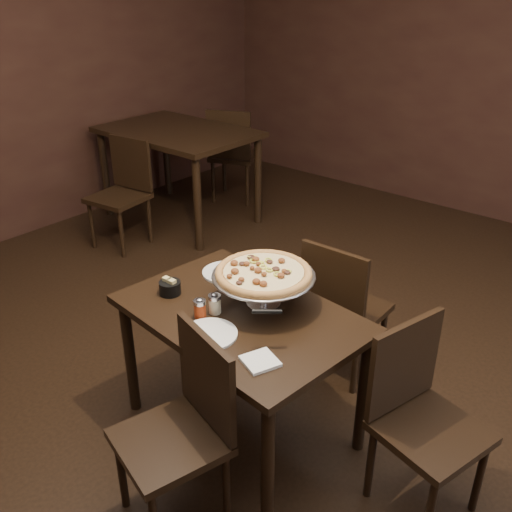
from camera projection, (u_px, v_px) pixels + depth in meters
The scene contains 16 objects.
room at pixel (257, 156), 2.20m from camera, with size 6.04×7.04×2.84m.
dining_table at pixel (241, 328), 2.60m from camera, with size 1.16×0.84×0.68m.
background_table at pixel (178, 142), 4.94m from camera, with size 1.32×0.88×0.82m.
pizza_stand at pixel (264, 273), 2.55m from camera, with size 0.47×0.47×0.19m.
parmesan_shaker at pixel (215, 303), 2.53m from camera, with size 0.06×0.06×0.10m.
pepper_flake_shaker at pixel (200, 308), 2.49m from camera, with size 0.06×0.06×0.10m.
packet_caddy at pixel (170, 287), 2.68m from camera, with size 0.10×0.10×0.08m.
napkin_stack at pixel (260, 361), 2.22m from camera, with size 0.13×0.13×0.01m, color silver.
plate_left at pixel (226, 272), 2.87m from camera, with size 0.24×0.24×0.01m, color white.
plate_near at pixel (209, 334), 2.38m from camera, with size 0.24×0.24×0.01m, color white.
serving_spatula at pixel (267, 312), 2.27m from camera, with size 0.16×0.16×0.02m.
chair_far at pixel (342, 305), 3.04m from camera, with size 0.39×0.39×0.82m.
chair_near at pixel (184, 424), 2.23m from camera, with size 0.48×0.48×0.83m.
chair_side at pixel (420, 412), 2.30m from camera, with size 0.47×0.47×0.82m.
bg_chair_far at pixel (233, 152), 5.43m from camera, with size 0.56×0.56×0.91m.
bg_chair_near at pixel (123, 189), 4.59m from camera, with size 0.45×0.45×0.86m.
Camera 1 is at (1.43, -1.62, 2.05)m, focal length 40.00 mm.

